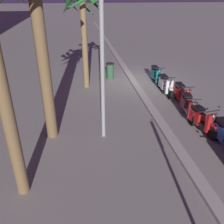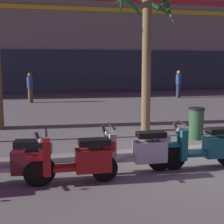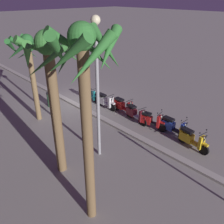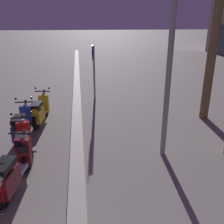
% 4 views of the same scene
% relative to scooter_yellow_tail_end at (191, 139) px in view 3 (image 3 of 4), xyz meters
% --- Properties ---
extents(ground_plane, '(200.00, 200.00, 0.00)m').
position_rel_scooter_yellow_tail_end_xyz_m(ground_plane, '(8.09, 1.00, -0.46)').
color(ground_plane, gray).
extents(curb_strip, '(60.00, 0.36, 0.12)m').
position_rel_scooter_yellow_tail_end_xyz_m(curb_strip, '(8.09, 1.26, -0.40)').
color(curb_strip, '#ADA89E').
rests_on(curb_strip, ground).
extents(scooter_yellow_tail_end, '(1.75, 0.61, 1.17)m').
position_rel_scooter_yellow_tail_end_xyz_m(scooter_yellow_tail_end, '(0.00, 0.00, 0.00)').
color(scooter_yellow_tail_end, black).
rests_on(scooter_yellow_tail_end, ground).
extents(scooter_blue_gap_after_mid, '(1.80, 0.56, 1.17)m').
position_rel_scooter_yellow_tail_end_xyz_m(scooter_blue_gap_after_mid, '(1.26, -0.34, 0.01)').
color(scooter_blue_gap_after_mid, black).
rests_on(scooter_blue_gap_after_mid, ground).
extents(scooter_red_mid_rear, '(1.71, 0.63, 1.17)m').
position_rel_scooter_yellow_tail_end_xyz_m(scooter_red_mid_rear, '(2.53, -0.04, -0.00)').
color(scooter_red_mid_rear, black).
rests_on(scooter_red_mid_rear, ground).
extents(scooter_maroon_mid_front, '(1.85, 0.65, 1.04)m').
position_rel_scooter_yellow_tail_end_xyz_m(scooter_maroon_mid_front, '(3.66, -0.06, 0.00)').
color(scooter_maroon_mid_front, black).
rests_on(scooter_maroon_mid_front, ground).
extents(scooter_red_last_in_row, '(1.80, 0.56, 1.04)m').
position_rel_scooter_yellow_tail_end_xyz_m(scooter_red_last_in_row, '(4.86, -0.27, 0.00)').
color(scooter_red_last_in_row, black).
rests_on(scooter_red_last_in_row, ground).
extents(scooter_white_mid_centre, '(1.75, 0.56, 1.04)m').
position_rel_scooter_yellow_tail_end_xyz_m(scooter_white_mid_centre, '(6.15, 0.05, 0.00)').
color(scooter_white_mid_centre, black).
rests_on(scooter_white_mid_centre, ground).
extents(scooter_teal_far_back, '(1.80, 0.56, 1.04)m').
position_rel_scooter_yellow_tail_end_xyz_m(scooter_teal_far_back, '(7.74, 0.02, 0.01)').
color(scooter_teal_far_back, black).
rests_on(scooter_teal_far_back, ground).
extents(palm_tree_by_mall_entrance, '(2.51, 2.54, 4.86)m').
position_rel_scooter_yellow_tail_end_xyz_m(palm_tree_by_mall_entrance, '(7.67, 3.95, 3.29)').
color(palm_tree_by_mall_entrance, olive).
rests_on(palm_tree_by_mall_entrance, ground).
extents(palm_tree_mid_walkway, '(2.22, 2.20, 5.67)m').
position_rel_scooter_yellow_tail_end_xyz_m(palm_tree_mid_walkway, '(2.88, 5.40, 3.68)').
color(palm_tree_mid_walkway, brown).
rests_on(palm_tree_mid_walkway, ground).
extents(palm_tree_far_corner, '(2.01, 1.99, 6.13)m').
position_rel_scooter_yellow_tail_end_xyz_m(palm_tree_far_corner, '(0.22, 5.92, 4.22)').
color(palm_tree_far_corner, brown).
rests_on(palm_tree_far_corner, ground).
extents(litter_bin, '(0.48, 0.48, 0.95)m').
position_rel_scooter_yellow_tail_end_xyz_m(litter_bin, '(8.76, 2.49, 0.03)').
color(litter_bin, '#2D5638').
rests_on(litter_bin, ground).
extents(street_lamp, '(0.36, 0.36, 6.01)m').
position_rel_scooter_yellow_tail_end_xyz_m(street_lamp, '(2.59, 3.57, 3.26)').
color(street_lamp, '#939399').
rests_on(street_lamp, ground).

